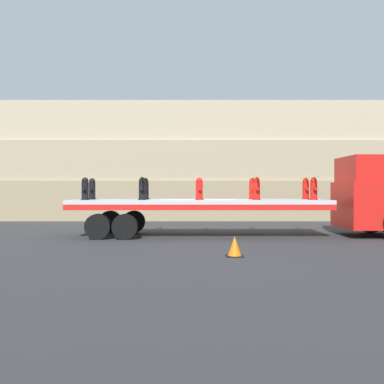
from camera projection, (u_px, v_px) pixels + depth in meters
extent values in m
plane|color=#2D2D30|center=(200.00, 236.00, 16.13)|extent=(120.00, 120.00, 0.00)
cube|color=gray|center=(197.00, 200.00, 25.06)|extent=(60.00, 3.00, 2.25)
cube|color=tan|center=(197.00, 162.00, 25.20)|extent=(60.00, 3.00, 2.25)
cube|color=tan|center=(197.00, 124.00, 25.34)|extent=(60.00, 3.00, 2.25)
cube|color=red|center=(373.00, 205.00, 16.12)|extent=(2.36, 2.51, 1.73)
cube|color=red|center=(367.00, 169.00, 16.11)|extent=(1.65, 2.30, 0.95)
cylinder|color=black|center=(371.00, 219.00, 17.31)|extent=(1.14, 0.28, 1.14)
cube|color=#B2B2B7|center=(200.00, 201.00, 16.12)|extent=(9.55, 2.49, 0.15)
cube|color=red|center=(200.00, 207.00, 14.92)|extent=(9.55, 0.08, 0.20)
cube|color=red|center=(199.00, 205.00, 17.33)|extent=(9.55, 0.08, 0.20)
cylinder|color=black|center=(125.00, 227.00, 14.99)|extent=(0.90, 0.30, 0.90)
cylinder|color=black|center=(134.00, 222.00, 17.28)|extent=(0.90, 0.30, 0.90)
cylinder|color=black|center=(98.00, 227.00, 14.99)|extent=(0.90, 0.30, 0.90)
cylinder|color=black|center=(111.00, 222.00, 17.28)|extent=(0.90, 0.30, 0.90)
cylinder|color=black|center=(86.00, 199.00, 15.58)|extent=(0.31, 0.31, 0.03)
cylinder|color=black|center=(86.00, 191.00, 15.58)|extent=(0.25, 0.25, 0.65)
sphere|color=black|center=(86.00, 181.00, 15.58)|extent=(0.24, 0.24, 0.24)
cylinder|color=black|center=(84.00, 189.00, 15.38)|extent=(0.11, 0.15, 0.11)
cylinder|color=black|center=(87.00, 189.00, 15.78)|extent=(0.11, 0.15, 0.11)
cylinder|color=black|center=(93.00, 199.00, 16.68)|extent=(0.31, 0.31, 0.03)
cylinder|color=black|center=(93.00, 191.00, 16.67)|extent=(0.25, 0.25, 0.65)
sphere|color=black|center=(93.00, 181.00, 16.67)|extent=(0.24, 0.24, 0.24)
cylinder|color=black|center=(91.00, 189.00, 16.47)|extent=(0.11, 0.15, 0.11)
cylinder|color=black|center=(94.00, 189.00, 16.88)|extent=(0.11, 0.15, 0.11)
cylinder|color=black|center=(143.00, 199.00, 15.58)|extent=(0.31, 0.31, 0.03)
cylinder|color=black|center=(143.00, 191.00, 15.58)|extent=(0.25, 0.25, 0.65)
sphere|color=black|center=(143.00, 181.00, 15.58)|extent=(0.24, 0.24, 0.24)
cylinder|color=black|center=(142.00, 189.00, 15.37)|extent=(0.11, 0.15, 0.11)
cylinder|color=black|center=(143.00, 189.00, 15.78)|extent=(0.11, 0.15, 0.11)
cylinder|color=black|center=(146.00, 199.00, 16.67)|extent=(0.31, 0.31, 0.03)
cylinder|color=black|center=(146.00, 191.00, 16.67)|extent=(0.25, 0.25, 0.65)
sphere|color=black|center=(146.00, 181.00, 16.67)|extent=(0.24, 0.24, 0.24)
cylinder|color=black|center=(145.00, 189.00, 16.47)|extent=(0.11, 0.15, 0.11)
cylinder|color=black|center=(146.00, 189.00, 16.88)|extent=(0.11, 0.15, 0.11)
cylinder|color=red|center=(200.00, 199.00, 15.58)|extent=(0.31, 0.31, 0.03)
cylinder|color=red|center=(200.00, 191.00, 15.57)|extent=(0.25, 0.25, 0.65)
sphere|color=red|center=(200.00, 181.00, 15.57)|extent=(0.24, 0.24, 0.24)
cylinder|color=red|center=(200.00, 189.00, 15.37)|extent=(0.11, 0.15, 0.11)
cylinder|color=red|center=(200.00, 189.00, 15.78)|extent=(0.11, 0.15, 0.11)
cylinder|color=red|center=(199.00, 199.00, 16.67)|extent=(0.31, 0.31, 0.03)
cylinder|color=red|center=(199.00, 191.00, 16.67)|extent=(0.25, 0.25, 0.65)
sphere|color=red|center=(199.00, 181.00, 16.67)|extent=(0.24, 0.24, 0.24)
cylinder|color=red|center=(199.00, 189.00, 16.47)|extent=(0.11, 0.15, 0.11)
cylinder|color=red|center=(199.00, 189.00, 16.87)|extent=(0.11, 0.15, 0.11)
cylinder|color=red|center=(257.00, 199.00, 15.57)|extent=(0.31, 0.31, 0.03)
cylinder|color=red|center=(257.00, 191.00, 15.57)|extent=(0.25, 0.25, 0.65)
sphere|color=red|center=(257.00, 181.00, 15.57)|extent=(0.24, 0.24, 0.24)
cylinder|color=red|center=(258.00, 189.00, 15.37)|extent=(0.11, 0.15, 0.11)
cylinder|color=red|center=(256.00, 189.00, 15.78)|extent=(0.11, 0.15, 0.11)
cylinder|color=red|center=(253.00, 199.00, 16.67)|extent=(0.31, 0.31, 0.03)
cylinder|color=red|center=(253.00, 191.00, 16.67)|extent=(0.25, 0.25, 0.65)
sphere|color=red|center=(253.00, 181.00, 16.67)|extent=(0.24, 0.24, 0.24)
cylinder|color=red|center=(253.00, 189.00, 16.47)|extent=(0.11, 0.15, 0.11)
cylinder|color=red|center=(252.00, 189.00, 16.87)|extent=(0.11, 0.15, 0.11)
cylinder|color=red|center=(314.00, 199.00, 15.57)|extent=(0.31, 0.31, 0.03)
cylinder|color=red|center=(314.00, 191.00, 15.57)|extent=(0.25, 0.25, 0.65)
sphere|color=red|center=(314.00, 181.00, 15.57)|extent=(0.24, 0.24, 0.24)
cylinder|color=red|center=(316.00, 189.00, 15.37)|extent=(0.11, 0.15, 0.11)
cylinder|color=red|center=(313.00, 189.00, 15.77)|extent=(0.11, 0.15, 0.11)
cylinder|color=red|center=(306.00, 199.00, 16.67)|extent=(0.31, 0.31, 0.03)
cylinder|color=red|center=(306.00, 191.00, 16.67)|extent=(0.25, 0.25, 0.65)
sphere|color=red|center=(306.00, 181.00, 16.66)|extent=(0.24, 0.24, 0.24)
cylinder|color=red|center=(308.00, 189.00, 16.46)|extent=(0.11, 0.15, 0.11)
cylinder|color=red|center=(305.00, 189.00, 16.87)|extent=(0.11, 0.15, 0.11)
cube|color=yellow|center=(144.00, 178.00, 16.12)|extent=(0.05, 2.69, 0.01)
cube|color=yellow|center=(255.00, 178.00, 16.12)|extent=(0.05, 2.69, 0.01)
cube|color=yellow|center=(310.00, 178.00, 16.12)|extent=(0.05, 2.69, 0.01)
cube|color=black|center=(235.00, 256.00, 11.16)|extent=(0.46, 0.46, 0.03)
cone|color=orange|center=(235.00, 246.00, 11.16)|extent=(0.36, 0.36, 0.51)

